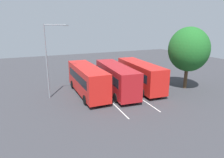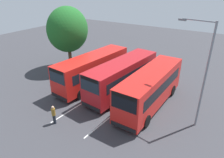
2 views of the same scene
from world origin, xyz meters
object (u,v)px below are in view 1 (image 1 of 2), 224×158
depot_tree (188,49)px  bus_far_left (140,74)px  bus_center_right (87,79)px  bus_center_left (116,78)px  pedestrian (107,71)px  street_lamp (49,57)px

depot_tree → bus_far_left: bearing=66.4°
bus_center_right → depot_tree: (-3.11, -12.77, 3.28)m
bus_far_left → depot_tree: (-2.48, -5.67, 3.28)m
bus_far_left → bus_center_left: same height
bus_far_left → pedestrian: (7.40, 1.58, -0.92)m
street_lamp → depot_tree: 17.33m
bus_center_left → depot_tree: size_ratio=1.23×
bus_far_left → bus_center_right: same height
pedestrian → bus_far_left: bearing=4.6°
pedestrian → depot_tree: size_ratio=0.21×
pedestrian → bus_center_right: bearing=-46.7°
bus_center_left → depot_tree: (-2.23, -9.31, 3.28)m
pedestrian → depot_tree: depot_tree is taller
bus_center_left → bus_center_right: 3.56m
bus_center_left → street_lamp: (1.55, 7.59, 2.90)m
bus_center_left → bus_center_right: size_ratio=1.01×
bus_center_left → pedestrian: size_ratio=5.90×
bus_center_left → street_lamp: street_lamp is taller
bus_far_left → street_lamp: bearing=89.1°
bus_center_right → pedestrian: (6.76, -5.52, -0.92)m
bus_far_left → depot_tree: size_ratio=1.23×
bus_center_right → pedestrian: bus_center_right is taller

